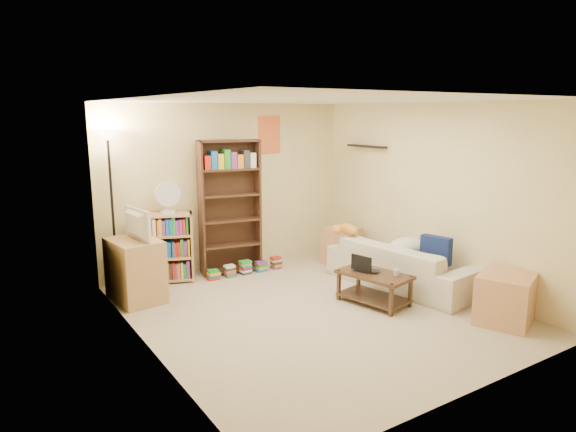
{
  "coord_description": "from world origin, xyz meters",
  "views": [
    {
      "loc": [
        -3.45,
        -4.78,
        2.36
      ],
      "look_at": [
        0.07,
        0.68,
        1.05
      ],
      "focal_mm": 32.0,
      "sensor_mm": 36.0,
      "label": 1
    }
  ],
  "objects": [
    {
      "name": "room",
      "position": [
        0.0,
        0.01,
        1.62
      ],
      "size": [
        4.5,
        4.54,
        2.52
      ],
      "color": "#C0AB90",
      "rests_on": "ground"
    },
    {
      "name": "sofa",
      "position": [
        1.55,
        0.08,
        0.31
      ],
      "size": [
        2.32,
        1.34,
        0.62
      ],
      "primitive_type": "imported",
      "rotation": [
        0.0,
        0.0,
        1.69
      ],
      "color": "beige",
      "rests_on": "ground"
    },
    {
      "name": "navy_pillow",
      "position": [
        1.71,
        -0.36,
        0.59
      ],
      "size": [
        0.21,
        0.42,
        0.37
      ],
      "primitive_type": "cube",
      "rotation": [
        0.0,
        0.0,
        1.79
      ],
      "color": "navy",
      "rests_on": "sofa"
    },
    {
      "name": "cream_blanket",
      "position": [
        1.7,
        0.15,
        0.53
      ],
      "size": [
        0.57,
        0.41,
        0.24
      ],
      "primitive_type": "ellipsoid",
      "color": "silver",
      "rests_on": "sofa"
    },
    {
      "name": "tabby_cat",
      "position": [
        1.18,
        0.85,
        0.7
      ],
      "size": [
        0.49,
        0.22,
        0.17
      ],
      "color": "orange",
      "rests_on": "sofa"
    },
    {
      "name": "coffee_table",
      "position": [
        0.77,
        -0.21,
        0.25
      ],
      "size": [
        0.68,
        0.98,
        0.4
      ],
      "rotation": [
        0.0,
        0.0,
        0.22
      ],
      "color": "#412919",
      "rests_on": "ground"
    },
    {
      "name": "laptop",
      "position": [
        0.78,
        -0.07,
        0.41
      ],
      "size": [
        0.54,
        0.52,
        0.03
      ],
      "primitive_type": "imported",
      "rotation": [
        0.0,
        0.0,
        2.08
      ],
      "color": "black",
      "rests_on": "coffee_table"
    },
    {
      "name": "laptop_screen",
      "position": [
        0.65,
        -0.1,
        0.52
      ],
      "size": [
        0.08,
        0.29,
        0.2
      ],
      "primitive_type": "cube",
      "rotation": [
        0.0,
        0.0,
        0.22
      ],
      "color": "white",
      "rests_on": "laptop"
    },
    {
      "name": "mug",
      "position": [
        0.92,
        -0.44,
        0.44
      ],
      "size": [
        0.17,
        0.17,
        0.09
      ],
      "primitive_type": "imported",
      "rotation": [
        0.0,
        0.0,
        0.55
      ],
      "color": "silver",
      "rests_on": "coffee_table"
    },
    {
      "name": "tv_remote",
      "position": [
        0.8,
        0.1,
        0.41
      ],
      "size": [
        0.12,
        0.16,
        0.02
      ],
      "primitive_type": "cube",
      "rotation": [
        0.0,
        0.0,
        0.52
      ],
      "color": "black",
      "rests_on": "coffee_table"
    },
    {
      "name": "tv_stand",
      "position": [
        -1.7,
        1.51,
        0.4
      ],
      "size": [
        0.62,
        0.8,
        0.8
      ],
      "primitive_type": "cube",
      "rotation": [
        0.0,
        0.0,
        0.12
      ],
      "color": "#B17B56",
      "rests_on": "ground"
    },
    {
      "name": "television",
      "position": [
        -1.7,
        1.51,
        0.99
      ],
      "size": [
        0.7,
        0.25,
        0.39
      ],
      "primitive_type": "imported",
      "rotation": [
        0.0,
        0.0,
        1.69
      ],
      "color": "black",
      "rests_on": "tv_stand"
    },
    {
      "name": "tall_bookshelf",
      "position": [
        -0.14,
        1.94,
        1.05
      ],
      "size": [
        0.93,
        0.45,
        1.98
      ],
      "rotation": [
        0.0,
        0.0,
        -0.18
      ],
      "color": "#4A291C",
      "rests_on": "ground"
    },
    {
      "name": "short_bookshelf",
      "position": [
        -1.12,
        2.02,
        0.49
      ],
      "size": [
        0.83,
        0.55,
        0.99
      ],
      "rotation": [
        0.0,
        0.0,
        -0.35
      ],
      "color": "tan",
      "rests_on": "ground"
    },
    {
      "name": "desk_fan",
      "position": [
        -1.07,
        1.97,
        1.22
      ],
      "size": [
        0.35,
        0.2,
        0.46
      ],
      "color": "silver",
      "rests_on": "short_bookshelf"
    },
    {
      "name": "floor_lamp",
      "position": [
        -1.8,
        2.05,
        1.73
      ],
      "size": [
        0.37,
        0.37,
        2.17
      ],
      "color": "black",
      "rests_on": "ground"
    },
    {
      "name": "side_table",
      "position": [
        1.56,
        1.42,
        0.29
      ],
      "size": [
        0.64,
        0.64,
        0.57
      ],
      "primitive_type": "cube",
      "rotation": [
        0.0,
        0.0,
        0.35
      ],
      "color": "tan",
      "rests_on": "ground"
    },
    {
      "name": "end_cabinet",
      "position": [
        1.65,
        -1.46,
        0.28
      ],
      "size": [
        0.84,
        0.78,
        0.57
      ],
      "primitive_type": "cube",
      "rotation": [
        0.0,
        0.0,
        0.39
      ],
      "color": "tan",
      "rests_on": "ground"
    },
    {
      "name": "book_stacks",
      "position": [
        0.01,
        1.72,
        0.09
      ],
      "size": [
        1.21,
        0.17,
        0.2
      ],
      "color": "red",
      "rests_on": "ground"
    }
  ]
}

